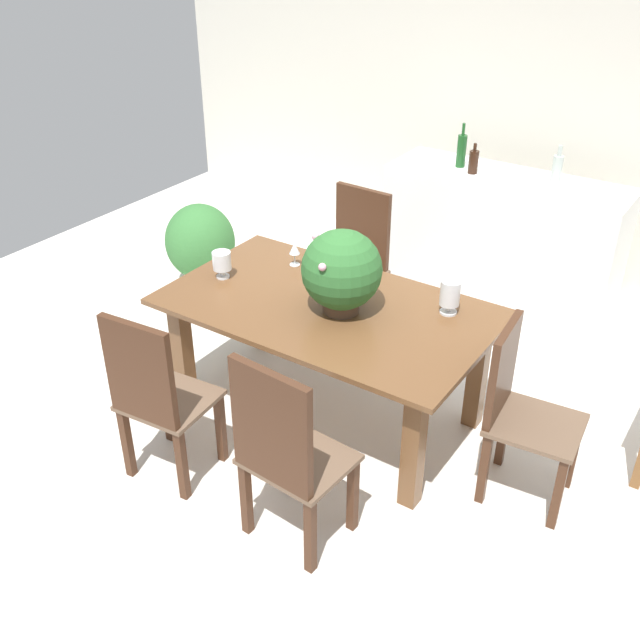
{
  "coord_description": "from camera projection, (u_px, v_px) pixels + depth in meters",
  "views": [
    {
      "loc": [
        1.97,
        -3.02,
        2.78
      ],
      "look_at": [
        -0.1,
        0.06,
        0.58
      ],
      "focal_mm": 41.37,
      "sensor_mm": 36.0,
      "label": 1
    }
  ],
  "objects": [
    {
      "name": "ground_plane",
      "position": [
        328.0,
        410.0,
        4.52
      ],
      "size": [
        7.04,
        7.04,
        0.0
      ],
      "primitive_type": "plane",
      "color": "silver"
    },
    {
      "name": "kitchen_counter",
      "position": [
        500.0,
        240.0,
        5.51
      ],
      "size": [
        1.73,
        0.57,
        0.98
      ],
      "primitive_type": "cube",
      "color": "white",
      "rests_on": "ground"
    },
    {
      "name": "wine_glass",
      "position": [
        294.0,
        249.0,
        4.51
      ],
      "size": [
        0.07,
        0.07,
        0.15
      ],
      "color": "silver",
      "rests_on": "dining_table"
    },
    {
      "name": "wine_bottle_dark",
      "position": [
        473.0,
        162.0,
        5.29
      ],
      "size": [
        0.07,
        0.07,
        0.22
      ],
      "color": "black",
      "rests_on": "kitchen_counter"
    },
    {
      "name": "crystal_vase_center_near",
      "position": [
        450.0,
        294.0,
        3.99
      ],
      "size": [
        0.11,
        0.11,
        0.2
      ],
      "color": "silver",
      "rests_on": "dining_table"
    },
    {
      "name": "potted_plant_floor",
      "position": [
        200.0,
        244.0,
        5.76
      ],
      "size": [
        0.54,
        0.54,
        0.68
      ],
      "color": "brown",
      "rests_on": "ground"
    },
    {
      "name": "chair_foot_end",
      "position": [
        519.0,
        407.0,
        3.68
      ],
      "size": [
        0.48,
        0.45,
        0.97
      ],
      "rotation": [
        0.0,
        0.0,
        1.66
      ],
      "color": "#422616",
      "rests_on": "ground"
    },
    {
      "name": "wine_bottle_tall",
      "position": [
        557.0,
        169.0,
        5.07
      ],
      "size": [
        0.07,
        0.07,
        0.28
      ],
      "color": "#B2BFB7",
      "rests_on": "kitchen_counter"
    },
    {
      "name": "wine_bottle_amber",
      "position": [
        461.0,
        150.0,
        5.39
      ],
      "size": [
        0.07,
        0.07,
        0.32
      ],
      "color": "#194C1E",
      "rests_on": "kitchen_counter"
    },
    {
      "name": "flower_centerpiece",
      "position": [
        342.0,
        271.0,
        3.95
      ],
      "size": [
        0.44,
        0.45,
        0.47
      ],
      "color": "#4C3828",
      "rests_on": "dining_table"
    },
    {
      "name": "chair_near_right",
      "position": [
        284.0,
        450.0,
        3.33
      ],
      "size": [
        0.5,
        0.44,
        1.05
      ],
      "rotation": [
        0.0,
        0.0,
        3.07
      ],
      "color": "#422616",
      "rests_on": "ground"
    },
    {
      "name": "dining_table",
      "position": [
        327.0,
        324.0,
        4.19
      ],
      "size": [
        1.84,
        1.08,
        0.75
      ],
      "color": "brown",
      "rests_on": "ground"
    },
    {
      "name": "chair_far_left",
      "position": [
        355.0,
        255.0,
        5.11
      ],
      "size": [
        0.48,
        0.44,
        1.02
      ],
      "rotation": [
        0.0,
        0.0,
        -0.04
      ],
      "color": "#422616",
      "rests_on": "ground"
    },
    {
      "name": "crystal_vase_left",
      "position": [
        222.0,
        262.0,
        4.37
      ],
      "size": [
        0.11,
        0.11,
        0.17
      ],
      "color": "silver",
      "rests_on": "dining_table"
    },
    {
      "name": "back_wall",
      "position": [
        513.0,
        106.0,
        5.72
      ],
      "size": [
        6.4,
        0.1,
        2.6
      ],
      "primitive_type": "cube",
      "color": "beige",
      "rests_on": "ground"
    },
    {
      "name": "chair_near_left",
      "position": [
        155.0,
        394.0,
        3.73
      ],
      "size": [
        0.48,
        0.45,
        1.02
      ],
      "rotation": [
        0.0,
        0.0,
        3.23
      ],
      "color": "#422616",
      "rests_on": "ground"
    }
  ]
}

